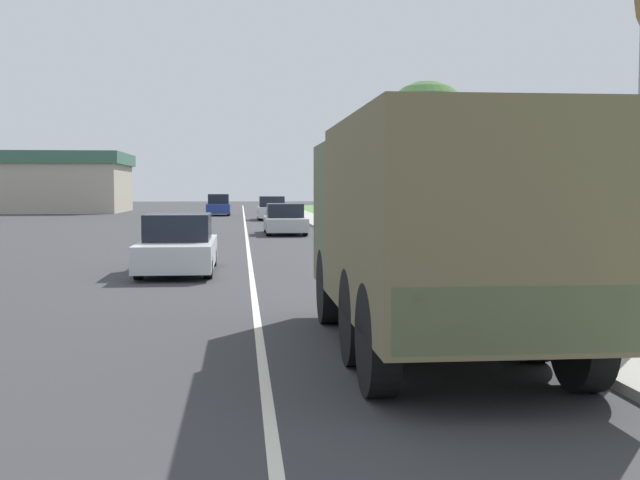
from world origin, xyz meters
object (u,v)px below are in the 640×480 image
at_px(military_truck, 434,222).
at_px(car_second_ahead, 285,220).
at_px(car_fourth_ahead, 219,206).
at_px(lamp_post, 628,35).
at_px(car_nearest_ahead, 178,246).
at_px(car_third_ahead, 272,209).

xyz_separation_m(military_truck, car_second_ahead, (-0.42, 26.70, -1.03)).
xyz_separation_m(car_fourth_ahead, lamp_post, (6.47, -52.48, 3.25)).
bearing_deg(car_second_ahead, car_fourth_ahead, 98.29).
height_order(car_second_ahead, car_fourth_ahead, car_fourth_ahead).
relative_size(military_truck, car_fourth_ahead, 1.52).
bearing_deg(car_nearest_ahead, lamp_post, -59.14).
bearing_deg(lamp_post, car_nearest_ahead, 120.86).
relative_size(military_truck, car_second_ahead, 1.39).
relative_size(car_nearest_ahead, car_fourth_ahead, 1.09).
bearing_deg(car_fourth_ahead, military_truck, -85.48).
height_order(car_second_ahead, lamp_post, lamp_post).
bearing_deg(lamp_post, military_truck, 171.77).
height_order(military_truck, car_nearest_ahead, military_truck).
bearing_deg(car_fourth_ahead, car_second_ahead, -81.71).
distance_m(military_truck, car_nearest_ahead, 11.05).
bearing_deg(car_nearest_ahead, car_third_ahead, 83.76).
bearing_deg(military_truck, car_nearest_ahead, 111.24).
height_order(car_nearest_ahead, lamp_post, lamp_post).
height_order(military_truck, car_third_ahead, military_truck).
bearing_deg(car_fourth_ahead, lamp_post, -82.97).
xyz_separation_m(military_truck, car_nearest_ahead, (-3.99, 10.26, -1.00)).
bearing_deg(car_second_ahead, car_nearest_ahead, -102.25).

